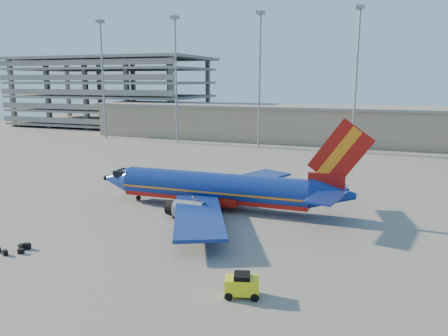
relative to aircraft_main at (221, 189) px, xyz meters
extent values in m
plane|color=slate|center=(-4.03, 1.41, -2.30)|extent=(220.00, 220.00, 0.00)
cube|color=gray|center=(5.97, 59.41, 1.70)|extent=(120.00, 15.00, 8.00)
cube|color=slate|center=(5.97, 59.41, 5.90)|extent=(122.00, 16.00, 0.60)
cube|color=slate|center=(-66.03, 75.41, -1.30)|extent=(60.00, 30.00, 0.70)
cube|color=slate|center=(-66.03, 75.41, 2.90)|extent=(60.00, 30.00, 0.70)
cube|color=slate|center=(-66.03, 75.41, 7.10)|extent=(60.00, 30.00, 0.70)
cube|color=slate|center=(-66.03, 75.41, 11.30)|extent=(60.00, 30.00, 0.70)
cube|color=slate|center=(-66.03, 75.41, 15.50)|extent=(60.00, 30.00, 0.70)
cube|color=slate|center=(-66.03, 75.41, 18.70)|extent=(62.00, 32.00, 0.80)
cube|color=slate|center=(-66.03, 88.41, 8.20)|extent=(1.20, 1.20, 21.00)
cylinder|color=gray|center=(-49.03, 47.41, 11.70)|extent=(0.44, 0.44, 28.00)
cube|color=gray|center=(-49.03, 47.41, 26.00)|extent=(1.60, 1.60, 0.70)
cylinder|color=gray|center=(-29.03, 47.41, 11.70)|extent=(0.44, 0.44, 28.00)
cube|color=gray|center=(-29.03, 47.41, 26.00)|extent=(1.60, 1.60, 0.70)
cylinder|color=gray|center=(-9.03, 47.41, 11.70)|extent=(0.44, 0.44, 28.00)
cube|color=gray|center=(-9.03, 47.41, 26.00)|extent=(1.60, 1.60, 0.70)
cylinder|color=gray|center=(10.97, 47.41, 11.70)|extent=(0.44, 0.44, 28.00)
cube|color=gray|center=(10.97, 47.41, 26.00)|extent=(1.60, 1.60, 0.70)
cylinder|color=navy|center=(-0.76, -0.01, 0.15)|extent=(21.82, 3.74, 3.35)
cube|color=#A3120D|center=(-0.76, -0.01, -0.72)|extent=(21.81, 3.11, 1.18)
cube|color=orange|center=(-0.76, -0.01, -0.08)|extent=(21.82, 3.78, 0.20)
cone|color=navy|center=(-13.54, -0.24, 0.15)|extent=(3.87, 3.42, 3.35)
cube|color=black|center=(-12.37, -0.22, 1.01)|extent=(2.22, 2.40, 0.73)
cone|color=navy|center=(12.47, 0.22, 0.46)|extent=(4.77, 3.44, 3.35)
cube|color=#A3120D|center=(11.75, 0.21, 1.69)|extent=(3.82, 0.57, 1.99)
cube|color=#A3120D|center=(13.02, 0.23, 4.86)|extent=(6.66, 0.41, 7.23)
cube|color=orange|center=(12.83, 0.23, 4.86)|extent=(4.43, 0.46, 5.67)
cube|color=navy|center=(12.05, 3.30, 0.96)|extent=(3.96, 6.27, 0.20)
cube|color=navy|center=(12.16, -2.86, 0.96)|extent=(3.77, 6.21, 0.20)
cube|color=navy|center=(0.45, 7.99, -0.67)|extent=(9.66, 14.71, 0.32)
cube|color=navy|center=(0.74, -7.97, -0.67)|extent=(10.05, 14.65, 0.32)
cube|color=#A3120D|center=(-0.31, -0.01, -1.08)|extent=(5.50, 3.63, 0.91)
cylinder|color=gray|center=(-1.94, 4.68, -1.26)|extent=(3.30, 1.96, 1.90)
cylinder|color=gray|center=(-1.77, -4.75, -1.26)|extent=(3.30, 1.96, 1.90)
cylinder|color=gray|center=(-10.73, -0.19, -1.80)|extent=(0.22, 0.22, 1.00)
cylinder|color=black|center=(-10.73, -0.19, -2.01)|extent=(0.58, 0.24, 0.58)
cylinder|color=black|center=(0.55, 2.37, -1.92)|extent=(0.77, 0.51, 0.76)
cylinder|color=black|center=(0.64, -2.35, -1.92)|extent=(0.77, 0.51, 0.76)
cube|color=yellow|center=(8.74, -18.92, -1.49)|extent=(2.56, 1.89, 1.09)
cube|color=black|center=(8.74, -18.92, -0.83)|extent=(1.38, 1.45, 0.38)
cylinder|color=black|center=(7.74, -18.59, -2.02)|extent=(0.60, 0.35, 0.57)
cylinder|color=black|center=(8.07, -19.74, -2.02)|extent=(0.60, 0.35, 0.57)
cylinder|color=black|center=(9.41, -18.10, -2.02)|extent=(0.60, 0.35, 0.57)
cylinder|color=black|center=(9.75, -19.25, -2.02)|extent=(0.60, 0.35, 0.57)
cube|color=black|center=(-11.20, -18.33, -2.10)|extent=(0.54, 0.44, 0.41)
cube|color=black|center=(-11.89, -17.52, -2.08)|extent=(0.64, 0.51, 0.45)
cube|color=black|center=(-12.17, -19.08, -2.07)|extent=(0.57, 0.50, 0.46)
cube|color=black|center=(-11.50, -17.35, -2.03)|extent=(0.63, 0.48, 0.54)
camera|label=1|loc=(17.14, -45.04, 12.19)|focal=35.00mm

